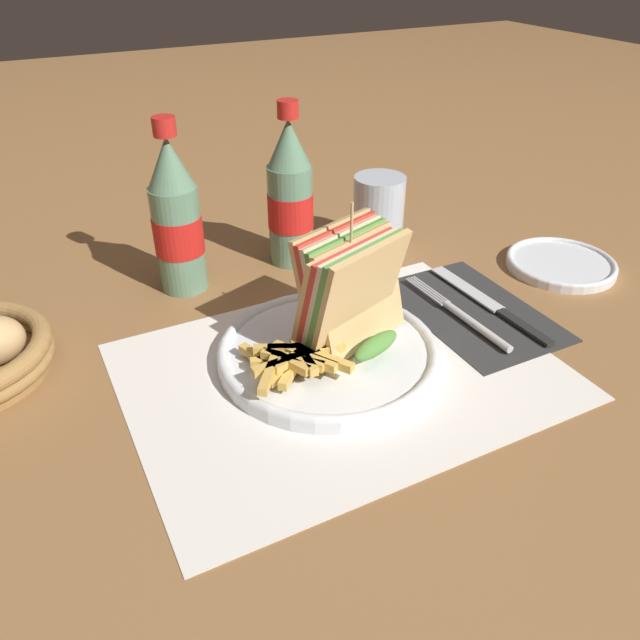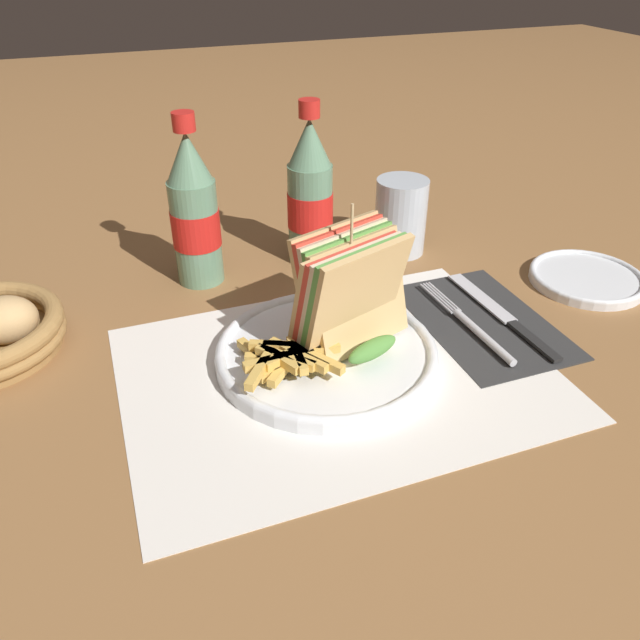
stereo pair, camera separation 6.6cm
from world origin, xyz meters
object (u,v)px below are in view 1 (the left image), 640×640
(glass_near, at_px, (378,218))
(side_saucer, at_px, (561,263))
(fork, at_px, (466,318))
(knife, at_px, (490,304))
(coke_bottle_near, at_px, (177,220))
(club_sandwich, at_px, (350,291))
(plate_main, at_px, (329,352))
(coke_bottle_far, at_px, (290,197))

(glass_near, distance_m, side_saucer, 0.26)
(fork, relative_size, knife, 0.90)
(fork, relative_size, coke_bottle_near, 0.85)
(club_sandwich, distance_m, coke_bottle_near, 0.25)
(glass_near, xyz_separation_m, side_saucer, (0.19, -0.17, -0.04))
(side_saucer, bearing_deg, knife, -166.49)
(plate_main, relative_size, club_sandwich, 1.51)
(club_sandwich, height_order, glass_near, club_sandwich)
(coke_bottle_near, relative_size, glass_near, 2.06)
(plate_main, distance_m, knife, 0.22)
(glass_near, bearing_deg, coke_bottle_far, 171.20)
(club_sandwich, bearing_deg, coke_bottle_far, 81.01)
(coke_bottle_near, relative_size, side_saucer, 1.49)
(club_sandwich, xyz_separation_m, side_saucer, (0.35, 0.04, -0.07))
(knife, bearing_deg, coke_bottle_far, 123.51)
(coke_bottle_far, bearing_deg, plate_main, -105.55)
(club_sandwich, bearing_deg, knife, -0.43)
(club_sandwich, bearing_deg, side_saucer, 5.80)
(glass_near, bearing_deg, club_sandwich, -128.28)
(fork, relative_size, glass_near, 1.74)
(side_saucer, bearing_deg, plate_main, -173.64)
(plate_main, xyz_separation_m, coke_bottle_far, (0.06, 0.23, 0.08))
(coke_bottle_near, distance_m, coke_bottle_far, 0.15)
(club_sandwich, xyz_separation_m, coke_bottle_far, (0.04, 0.22, 0.02))
(club_sandwich, height_order, coke_bottle_near, coke_bottle_near)
(club_sandwich, bearing_deg, plate_main, -166.91)
(coke_bottle_far, bearing_deg, fork, -65.20)
(knife, xyz_separation_m, side_saucer, (0.15, 0.04, 0.00))
(fork, bearing_deg, club_sandwich, 171.67)
(plate_main, relative_size, knife, 1.17)
(club_sandwich, relative_size, coke_bottle_near, 0.73)
(fork, xyz_separation_m, knife, (0.05, 0.02, -0.00))
(club_sandwich, bearing_deg, glass_near, 51.72)
(coke_bottle_far, bearing_deg, coke_bottle_near, -178.19)
(knife, height_order, coke_bottle_far, coke_bottle_far)
(club_sandwich, relative_size, knife, 0.77)
(plate_main, xyz_separation_m, glass_near, (0.19, 0.21, 0.04))
(coke_bottle_near, bearing_deg, club_sandwich, -61.61)
(club_sandwich, distance_m, fork, 0.16)
(coke_bottle_near, relative_size, coke_bottle_far, 1.00)
(fork, bearing_deg, plate_main, 174.90)
(plate_main, distance_m, side_saucer, 0.38)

